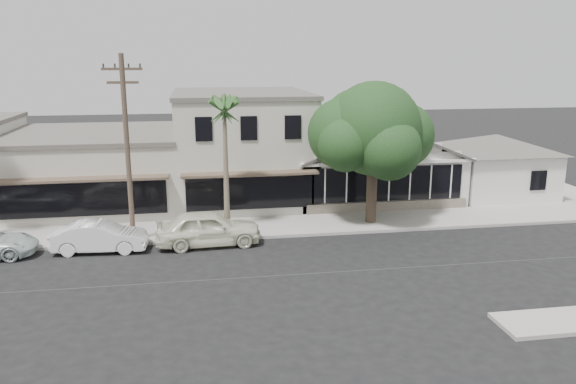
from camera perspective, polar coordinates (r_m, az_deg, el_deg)
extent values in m
plane|color=black|center=(24.01, 5.39, -8.08)|extent=(140.00, 140.00, 0.00)
cube|color=#9E9991|center=(29.70, -13.19, -3.94)|extent=(90.00, 3.50, 0.15)
cube|color=white|center=(36.47, 8.09, 1.85)|extent=(10.00, 8.00, 3.00)
cube|color=black|center=(32.66, 10.21, 0.84)|extent=(8.80, 0.10, 2.00)
cube|color=#60564C|center=(33.00, 10.11, -1.53)|extent=(9.60, 0.18, 0.70)
cube|color=white|center=(38.83, 20.17, 1.86)|extent=(6.00, 6.00, 3.00)
cube|color=beige|center=(35.60, -4.73, 4.52)|extent=(8.00, 10.00, 6.50)
cube|color=#BAB3A7|center=(36.22, -19.04, 2.12)|extent=(10.00, 10.00, 4.20)
cylinder|color=brown|center=(27.28, -15.99, 3.91)|extent=(0.24, 0.24, 9.00)
cube|color=brown|center=(26.94, -16.52, 11.90)|extent=(1.80, 0.12, 0.12)
cube|color=brown|center=(26.96, -16.43, 10.63)|extent=(1.40, 0.12, 0.12)
imported|color=silver|center=(27.17, -8.10, -3.65)|extent=(5.09, 2.29, 1.70)
imported|color=white|center=(27.51, -18.57, -4.33)|extent=(4.39, 1.76, 1.42)
cylinder|color=#4B3C2E|center=(30.35, 8.47, -0.53)|extent=(0.57, 0.57, 3.02)
sphere|color=#183716|center=(29.68, 8.72, 6.39)|extent=(4.92, 4.92, 4.92)
sphere|color=#183716|center=(30.83, 11.38, 5.66)|extent=(3.59, 3.59, 3.59)
sphere|color=#183716|center=(29.65, 5.68, 5.92)|extent=(3.78, 3.78, 3.78)
sphere|color=#183716|center=(28.59, 10.25, 4.34)|extent=(3.21, 3.21, 3.21)
sphere|color=#183716|center=(30.91, 6.86, 7.26)|extent=(3.40, 3.40, 3.40)
sphere|color=#183716|center=(31.21, 10.01, 7.91)|extent=(3.02, 3.02, 3.02)
sphere|color=#183716|center=(28.57, 5.88, 4.86)|extent=(2.84, 2.84, 2.84)
cone|color=#726651|center=(28.20, -6.31, 1.72)|extent=(0.33, 0.33, 6.16)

